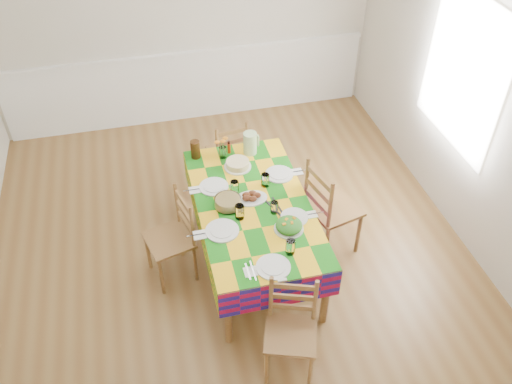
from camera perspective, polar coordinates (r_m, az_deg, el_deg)
room at (r=4.34m, az=-3.17°, el=5.54°), size 4.58×5.08×2.78m
wainscot at (r=6.89m, az=-7.07°, el=11.23°), size 4.41×0.06×0.92m
window_right at (r=5.29m, az=20.97°, el=11.67°), size 0.00×1.40×1.40m
dining_table at (r=4.75m, az=-0.30°, el=-1.93°), size 0.97×1.81×0.70m
setting_near_head at (r=4.21m, az=2.41°, el=-7.13°), size 0.44×0.29×0.13m
setting_left_near at (r=4.48m, az=-2.99°, el=-3.36°), size 0.51×0.30×0.13m
setting_left_far at (r=4.84m, az=-3.75°, el=0.54°), size 0.48×0.29×0.13m
setting_right_near at (r=4.58m, az=3.36°, el=-2.27°), size 0.44×0.25×0.11m
setting_right_far at (r=4.95m, az=2.00°, el=1.68°), size 0.49×0.28×0.13m
meat_platter at (r=4.73m, az=-0.53°, el=-0.54°), size 0.29×0.21×0.06m
salad_platter at (r=4.45m, az=3.48°, el=-3.56°), size 0.25×0.25×0.10m
pasta_bowl at (r=4.66m, az=-2.98°, el=-1.09°), size 0.23×0.23×0.08m
cake at (r=5.08m, az=-1.95°, el=2.93°), size 0.26×0.26×0.07m
serving_utensils at (r=4.66m, az=2.14°, el=-1.68°), size 0.12×0.28×0.01m
flower_vase at (r=5.17m, az=-3.56°, el=4.49°), size 0.14×0.11×0.22m
hot_sauce at (r=5.24m, az=-2.86°, el=4.76°), size 0.03×0.03×0.14m
green_pitcher at (r=5.21m, az=-0.63°, el=5.17°), size 0.13×0.13×0.22m
tea_pitcher at (r=5.20m, az=-6.40°, el=4.48°), size 0.09×0.09×0.18m
name_card at (r=4.10m, az=2.77°, el=-9.25°), size 0.07×0.02×0.02m
chair_near at (r=4.18m, az=3.69°, el=-14.32°), size 0.48×0.47×0.86m
chair_far at (r=5.75m, az=-2.91°, el=4.06°), size 0.43×0.41×0.85m
chair_left at (r=4.82m, az=-8.70°, el=-4.83°), size 0.47×0.48×0.90m
chair_right at (r=5.01m, az=7.74°, el=-1.79°), size 0.52×0.53×1.00m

